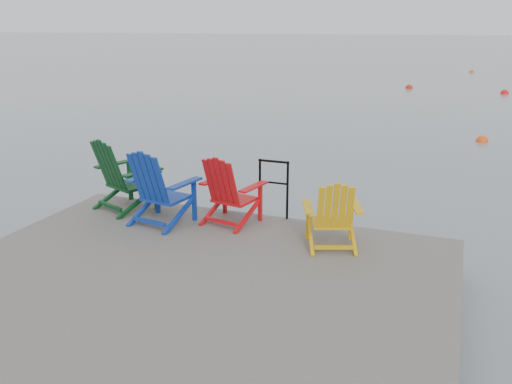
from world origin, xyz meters
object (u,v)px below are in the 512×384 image
(buoy_b, at_px, (409,88))
(handrail, at_px, (274,183))
(chair_green, at_px, (122,174))
(chair_red, at_px, (229,190))
(chair_yellow, at_px, (333,214))
(buoy_c, at_px, (505,94))
(buoy_d, at_px, (472,72))
(chair_blue, at_px, (159,187))
(buoy_a, at_px, (482,142))

(buoy_b, bearing_deg, handrail, -89.29)
(chair_green, bearing_deg, handrail, 34.08)
(chair_red, distance_m, chair_yellow, 1.67)
(buoy_b, xyz_separation_m, buoy_c, (4.76, -0.75, 0.00))
(chair_yellow, relative_size, buoy_d, 2.74)
(chair_blue, xyz_separation_m, buoy_d, (4.38, 36.77, -1.07))
(handrail, xyz_separation_m, chair_yellow, (1.11, -0.85, -0.07))
(chair_yellow, distance_m, buoy_d, 36.82)
(buoy_b, bearing_deg, chair_blue, -92.76)
(chair_yellow, height_order, buoy_c, chair_yellow)
(chair_red, height_order, buoy_c, chair_red)
(chair_blue, distance_m, chair_yellow, 2.58)
(chair_red, xyz_separation_m, buoy_d, (3.43, 36.40, -1.02))
(chair_red, height_order, buoy_a, chair_red)
(handrail, relative_size, chair_blue, 0.80)
(chair_blue, bearing_deg, buoy_b, 96.30)
(chair_green, xyz_separation_m, chair_yellow, (3.46, -0.36, -0.10))
(buoy_d, bearing_deg, buoy_b, -104.59)
(buoy_a, distance_m, buoy_c, 13.12)
(chair_red, xyz_separation_m, buoy_b, (0.23, 24.08, -1.02))
(handrail, height_order, chair_green, chair_green)
(buoy_b, bearing_deg, buoy_d, 75.41)
(chair_red, bearing_deg, chair_green, -168.58)
(handrail, relative_size, buoy_a, 2.51)
(buoy_a, xyz_separation_m, buoy_c, (1.27, 13.05, 0.00))
(chair_blue, distance_m, chair_red, 1.02)
(chair_red, distance_m, buoy_d, 36.57)
(chair_yellow, bearing_deg, chair_blue, 159.56)
(chair_red, bearing_deg, buoy_d, 95.85)
(handrail, distance_m, chair_yellow, 1.40)
(chair_red, bearing_deg, buoy_a, 81.36)
(buoy_d, bearing_deg, buoy_a, -89.38)
(buoy_a, bearing_deg, handrail, -108.08)
(chair_yellow, height_order, buoy_b, chair_yellow)
(chair_blue, bearing_deg, chair_green, 166.31)
(chair_green, relative_size, buoy_a, 3.19)
(buoy_c, bearing_deg, buoy_b, 171.05)
(handrail, height_order, chair_red, chair_red)
(buoy_a, bearing_deg, buoy_c, 84.42)
(handrail, height_order, chair_yellow, chair_yellow)
(buoy_c, distance_m, buoy_d, 13.16)
(chair_green, xyz_separation_m, chair_red, (1.83, 0.01, -0.06))
(chair_red, bearing_deg, handrail, 54.21)
(chair_blue, xyz_separation_m, buoy_c, (5.94, 23.70, -1.07))
(chair_blue, relative_size, buoy_c, 2.82)
(buoy_c, bearing_deg, buoy_d, 96.79)
(chair_green, height_order, chair_blue, chair_green)
(buoy_a, relative_size, buoy_d, 1.04)
(handrail, relative_size, chair_yellow, 0.96)
(chair_blue, height_order, buoy_c, chair_blue)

